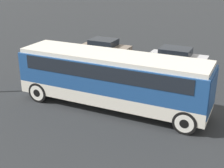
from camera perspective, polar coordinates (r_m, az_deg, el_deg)
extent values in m
plane|color=#26282B|center=(16.80, 0.00, -4.20)|extent=(120.00, 120.00, 0.00)
cube|color=silver|center=(16.46, 0.00, -1.65)|extent=(10.08, 2.45, 0.67)
cube|color=navy|center=(16.06, 0.00, 2.03)|extent=(10.08, 2.45, 1.57)
cube|color=black|center=(15.93, 0.00, 3.32)|extent=(8.87, 2.49, 0.71)
cube|color=silver|center=(15.78, 0.00, 5.09)|extent=(9.88, 2.25, 0.22)
cube|color=navy|center=(14.86, 17.31, -1.57)|extent=(0.36, 2.35, 1.79)
cylinder|color=black|center=(14.44, 13.18, -6.87)|extent=(1.12, 0.28, 1.12)
cylinder|color=silver|center=(14.44, 13.18, -6.87)|extent=(0.87, 0.30, 0.87)
cylinder|color=black|center=(14.44, 13.18, -6.87)|extent=(0.42, 0.32, 0.42)
cylinder|color=black|center=(16.41, 14.93, -3.46)|extent=(1.12, 0.28, 1.12)
cylinder|color=silver|center=(16.41, 14.93, -3.46)|extent=(0.87, 0.30, 0.87)
cylinder|color=black|center=(16.41, 14.93, -3.46)|extent=(0.42, 0.32, 0.42)
cylinder|color=black|center=(17.68, -13.32, -1.47)|extent=(1.12, 0.28, 1.12)
cylinder|color=silver|center=(17.68, -13.32, -1.47)|extent=(0.87, 0.30, 0.87)
cylinder|color=black|center=(17.68, -13.32, -1.47)|extent=(0.42, 0.32, 0.42)
cylinder|color=black|center=(19.32, -9.28, 0.84)|extent=(1.12, 0.28, 1.12)
cylinder|color=silver|center=(19.32, -9.28, 0.84)|extent=(0.87, 0.30, 0.87)
cylinder|color=black|center=(19.32, -9.28, 0.84)|extent=(0.42, 0.32, 0.42)
cube|color=#BCBCC1|center=(23.73, 11.85, 4.46)|extent=(4.28, 1.88, 0.58)
cube|color=black|center=(23.62, 11.55, 5.82)|extent=(2.22, 1.69, 0.54)
cylinder|color=black|center=(22.69, 15.47, 2.77)|extent=(0.61, 0.22, 0.61)
cylinder|color=black|center=(22.69, 15.47, 2.77)|extent=(0.23, 0.26, 0.23)
cylinder|color=black|center=(24.29, 16.22, 3.91)|extent=(0.61, 0.22, 0.61)
cylinder|color=black|center=(24.29, 16.22, 3.91)|extent=(0.23, 0.26, 0.23)
cylinder|color=black|center=(23.45, 7.24, 4.00)|extent=(0.61, 0.22, 0.61)
cylinder|color=black|center=(23.45, 7.24, 4.00)|extent=(0.23, 0.26, 0.23)
cylinder|color=black|center=(25.00, 8.49, 5.04)|extent=(0.61, 0.22, 0.61)
cylinder|color=black|center=(25.00, 8.49, 5.04)|extent=(0.23, 0.26, 0.23)
cube|color=#7A6B5B|center=(25.94, -1.25, 6.40)|extent=(4.09, 1.88, 0.59)
cube|color=black|center=(25.88, -1.58, 7.62)|extent=(2.13, 1.69, 0.52)
cylinder|color=black|center=(24.61, 1.21, 5.04)|extent=(0.64, 0.22, 0.64)
cylinder|color=black|center=(24.61, 1.21, 5.04)|extent=(0.24, 0.26, 0.24)
cylinder|color=black|center=(26.10, 2.75, 5.98)|extent=(0.64, 0.22, 0.64)
cylinder|color=black|center=(26.10, 2.75, 5.98)|extent=(0.24, 0.26, 0.24)
cylinder|color=black|center=(26.02, -5.24, 5.87)|extent=(0.64, 0.22, 0.64)
cylinder|color=black|center=(26.02, -5.24, 5.87)|extent=(0.24, 0.26, 0.24)
cylinder|color=black|center=(27.44, -3.45, 6.74)|extent=(0.64, 0.22, 0.64)
cylinder|color=black|center=(27.44, -3.45, 6.74)|extent=(0.24, 0.26, 0.24)
cube|color=silver|center=(20.98, 9.61, 2.44)|extent=(4.53, 1.89, 0.61)
cube|color=black|center=(20.85, 9.23, 4.04)|extent=(2.35, 1.70, 0.57)
cylinder|color=black|center=(19.89, 13.91, 0.33)|extent=(0.63, 0.22, 0.63)
cylinder|color=black|center=(19.89, 13.91, 0.33)|extent=(0.24, 0.26, 0.24)
cylinder|color=black|center=(21.48, 14.88, 1.81)|extent=(0.63, 0.22, 0.63)
cylinder|color=black|center=(21.48, 14.88, 1.81)|extent=(0.24, 0.26, 0.24)
cylinder|color=black|center=(20.83, 4.10, 1.88)|extent=(0.63, 0.22, 0.63)
cylinder|color=black|center=(20.83, 4.10, 1.88)|extent=(0.24, 0.26, 0.24)
cylinder|color=black|center=(22.34, 5.71, 3.21)|extent=(0.63, 0.22, 0.63)
cylinder|color=black|center=(22.34, 5.71, 3.21)|extent=(0.24, 0.26, 0.24)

